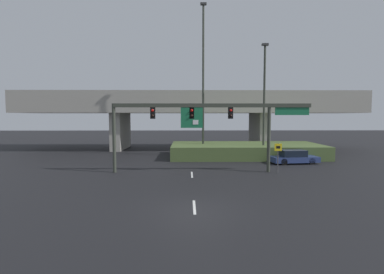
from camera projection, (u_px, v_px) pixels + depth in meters
ground_plane at (195, 210)px, 15.09m from camera, size 160.00×160.00×0.00m
lane_markings at (191, 166)px, 28.38m from camera, size 0.14×28.02×0.01m
signal_gantry at (206, 116)px, 24.86m from camera, size 16.53×0.44×5.76m
speed_limit_sign at (278, 154)px, 24.51m from camera, size 0.60×0.11×2.52m
highway_light_pole_near at (203, 78)px, 34.30m from camera, size 0.70×0.36×17.44m
highway_light_pole_far at (264, 98)px, 32.81m from camera, size 0.70×0.36×12.56m
overpass_bridge at (190, 109)px, 42.46m from camera, size 46.48×9.21×7.97m
grass_embankment at (246, 150)px, 34.57m from camera, size 17.03×7.77×1.47m
parked_sedan_near_right at (294, 157)px, 29.66m from camera, size 4.76×2.31×1.36m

